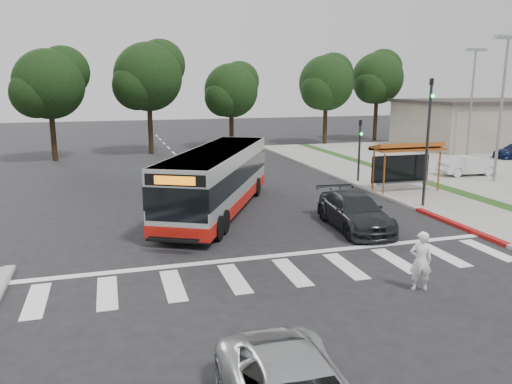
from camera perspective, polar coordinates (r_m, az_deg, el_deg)
name	(u,v)px	position (r m, az deg, el deg)	size (l,w,h in m)	color
ground	(251,231)	(21.61, -0.55, -4.50)	(140.00, 140.00, 0.00)	black
sidewalk_east	(381,182)	(33.08, 14.11, 1.14)	(4.00, 40.00, 0.12)	gray
curb_east	(353,183)	(32.12, 11.04, 0.99)	(0.30, 40.00, 0.15)	#9E9991
curb_east_red	(458,225)	(23.95, 22.09, -3.55)	(0.32, 6.00, 0.15)	maroon
parking_lot	(510,168)	(41.89, 27.01, 2.44)	(18.00, 36.00, 0.10)	gray
commercial_building	(478,125)	(55.18, 24.03, 7.03)	(14.00, 10.00, 4.40)	#ACA190
building_roof_cap	(480,101)	(55.05, 24.25, 9.46)	(14.60, 10.60, 0.30)	#383330
crosswalk_ladder	(292,272)	(17.11, 4.11, -9.10)	(18.00, 2.60, 0.01)	silver
bus_shelter	(406,152)	(30.19, 16.79, 4.36)	(4.20, 1.60, 2.86)	#9F4D1A
traffic_signal_ne_tall	(428,132)	(26.39, 19.08, 6.48)	(0.18, 0.37, 6.50)	black
traffic_signal_ne_short	(360,144)	(32.45, 11.76, 5.37)	(0.18, 0.37, 4.00)	black
lot_light_front	(503,89)	(35.09, 26.41, 10.49)	(1.90, 0.35, 9.01)	gray
lot_light_mid	(473,88)	(46.58, 23.52, 10.88)	(1.90, 0.35, 9.01)	gray
tree_ne_a	(327,82)	(52.66, 8.08, 12.33)	(6.16, 5.74, 9.30)	black
tree_ne_b	(378,77)	(57.65, 13.75, 12.61)	(6.16, 5.74, 10.02)	black
tree_north_a	(149,76)	(46.12, -12.14, 12.86)	(6.60, 6.15, 10.17)	black
tree_north_b	(232,90)	(49.38, -2.80, 11.59)	(5.72, 5.33, 8.43)	black
tree_north_c	(50,83)	(44.16, -22.49, 11.44)	(6.16, 5.74, 9.30)	black
transit_bus	(217,181)	(24.63, -4.43, 1.26)	(2.60, 11.98, 3.10)	#A8AAAC
pedestrian	(421,261)	(16.17, 18.32, -7.49)	(0.69, 0.45, 1.88)	white
dark_sedan	(355,211)	(22.29, 11.20, -2.19)	(2.12, 5.22, 1.51)	black
parked_car_1	(468,165)	(37.09, 23.08, 2.81)	(1.42, 4.06, 1.34)	silver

